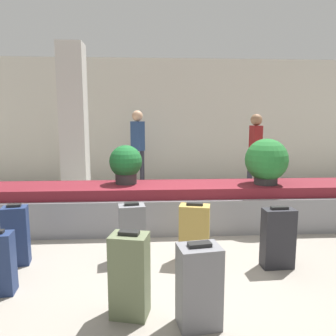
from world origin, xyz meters
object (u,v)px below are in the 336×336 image
suitcase_5 (130,275)px  potted_plant_0 (266,161)px  suitcase_2 (194,233)px  traveler_0 (255,147)px  suitcase_4 (199,286)px  suitcase_1 (16,236)px  suitcase_6 (132,232)px  potted_plant_1 (126,164)px  traveler_1 (138,141)px  suitcase_0 (278,238)px  pillar (74,121)px

suitcase_5 → potted_plant_0: potted_plant_0 is taller
suitcase_2 → traveler_0: bearing=74.6°
suitcase_4 → suitcase_1: bearing=138.1°
suitcase_6 → potted_plant_1: size_ratio=1.17×
traveler_0 → traveler_1: (-2.54, 1.08, 0.07)m
suitcase_0 → suitcase_5: (-1.60, -0.82, 0.02)m
pillar → potted_plant_1: size_ratio=5.41×
suitcase_1 → traveler_0: 5.01m
suitcase_4 → potted_plant_0: bearing=51.1°
suitcase_4 → suitcase_0: bearing=34.9°
potted_plant_1 → suitcase_4: bearing=-73.9°
suitcase_2 → traveler_1: (-0.78, 4.30, 0.78)m
suitcase_5 → potted_plant_1: size_ratio=1.26×
suitcase_4 → traveler_0: (1.89, 4.43, 0.71)m
suitcase_4 → potted_plant_1: (-0.74, 2.56, 0.63)m
suitcase_0 → potted_plant_0: 1.58m
suitcase_6 → potted_plant_1: bearing=89.0°
suitcase_1 → suitcase_0: bearing=-15.1°
suitcase_0 → traveler_0: size_ratio=0.40×
suitcase_1 → suitcase_4: 2.27m
potted_plant_0 → traveler_0: (0.51, 2.05, 0.04)m
suitcase_2 → pillar: bearing=133.9°
suitcase_2 → suitcase_1: bearing=-167.9°
suitcase_2 → potted_plant_0: bearing=56.3°
pillar → suitcase_6: pillar is taller
pillar → suitcase_5: (1.42, -4.58, -1.24)m
potted_plant_0 → pillar: bearing=144.8°
suitcase_4 → traveler_1: size_ratio=0.38×
traveler_0 → potted_plant_1: bearing=-57.9°
suitcase_0 → potted_plant_1: 2.45m
suitcase_2 → traveler_1: bearing=113.4°
traveler_1 → pillar: bearing=76.2°
suitcase_6 → potted_plant_0: size_ratio=1.00×
suitcase_1 → suitcase_2: suitcase_1 is taller
suitcase_1 → suitcase_4: suitcase_1 is taller
suitcase_4 → suitcase_6: suitcase_4 is taller
suitcase_4 → suitcase_5: 0.58m
traveler_1 → potted_plant_0: bearing=169.6°
suitcase_4 → suitcase_6: size_ratio=1.02×
potted_plant_1 → suitcase_5: bearing=-85.7°
suitcase_2 → suitcase_6: suitcase_2 is taller
suitcase_4 → potted_plant_1: bearing=97.4°
suitcase_1 → suitcase_6: size_ratio=1.02×
suitcase_4 → traveler_0: size_ratio=0.40×
traveler_0 → traveler_1: 2.76m
suitcase_0 → suitcase_2: size_ratio=1.00×
pillar → traveler_0: bearing=-4.8°
pillar → suitcase_6: 3.94m
potted_plant_1 → suitcase_2: bearing=-57.2°
traveler_1 → suitcase_1: bearing=120.3°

